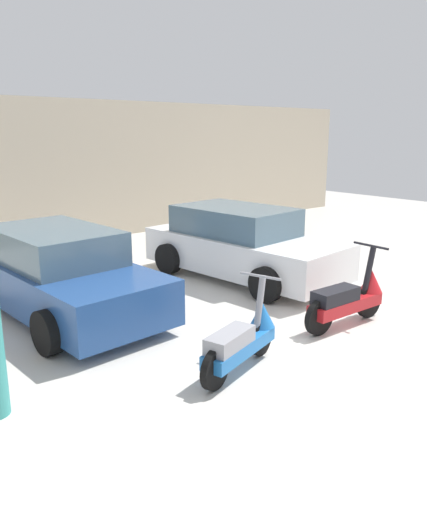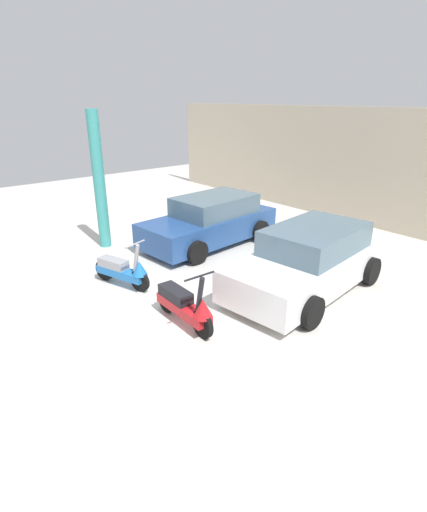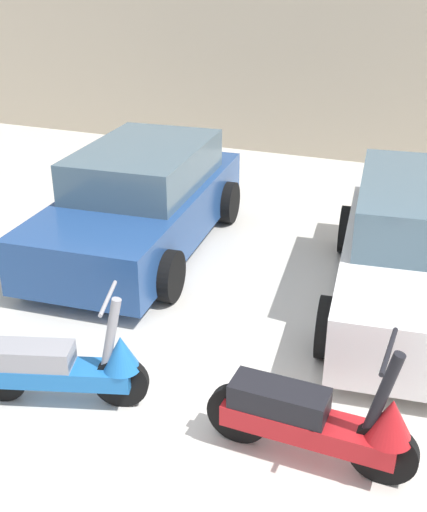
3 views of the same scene
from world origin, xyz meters
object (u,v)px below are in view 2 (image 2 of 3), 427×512
(car_rear_left, at_px, (210,221))
(car_rear_center, at_px, (309,261))
(scooter_front_right, at_px, (185,305))
(support_column_side, at_px, (99,181))
(scooter_front_left, at_px, (123,270))

(car_rear_left, bearing_deg, car_rear_center, 81.66)
(scooter_front_right, relative_size, support_column_side, 0.46)
(scooter_front_right, distance_m, support_column_side, 4.94)
(car_rear_left, bearing_deg, support_column_side, -40.16)
(car_rear_center, bearing_deg, scooter_front_left, -48.38)
(scooter_front_left, height_order, support_column_side, support_column_side)
(scooter_front_left, relative_size, car_rear_left, 0.37)
(support_column_side, bearing_deg, scooter_front_right, -8.94)
(scooter_front_left, distance_m, car_rear_center, 3.89)
(scooter_front_left, bearing_deg, support_column_side, 145.01)
(car_rear_left, bearing_deg, scooter_front_right, 40.27)
(scooter_front_right, height_order, support_column_side, support_column_side)
(car_rear_left, relative_size, car_rear_center, 0.96)
(scooter_front_right, bearing_deg, car_rear_left, 136.16)
(car_rear_left, relative_size, support_column_side, 1.12)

